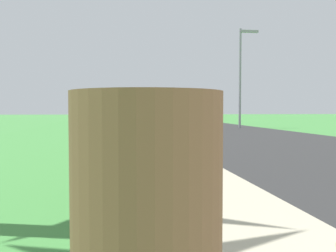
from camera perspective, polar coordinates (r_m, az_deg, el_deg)
The scene contains 7 objects.
ground_plane at distance 24.97m, azimuth -3.35°, elevation -0.10°, with size 120.00×120.00×0.00m, color #42893F.
road_asphalt at distance 27.45m, azimuth 3.60°, elevation 0.15°, with size 7.00×66.00×0.01m, color #2C2C2C.
curb_concrete at distance 26.90m, azimuth -10.09°, elevation 0.06°, with size 6.00×66.00×0.01m, color #B5AD93.
grass_verge at distance 26.99m, azimuth -13.27°, elevation 0.05°, with size 5.00×66.00×0.00m, color #42893F.
rail_fence at distance 6.60m, azimuth -7.89°, elevation -1.60°, with size 0.11×12.73×1.14m.
parked_suv_blue at distance 23.84m, azimuth 2.17°, elevation 1.68°, with size 2.30×4.65×1.52m.
street_lamp at distance 23.73m, azimuth 10.95°, elevation 8.37°, with size 1.17×0.20×5.97m.
Camera 1 is at (-2.07, 0.14, 1.13)m, focal length 40.96 mm.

